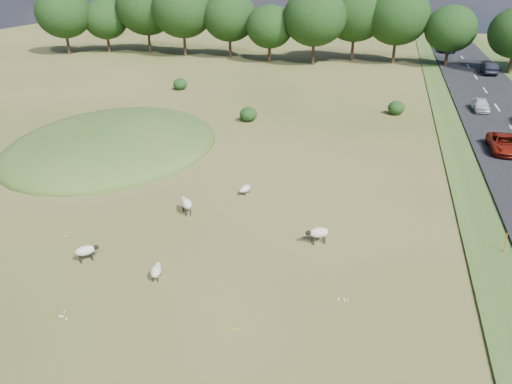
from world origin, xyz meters
TOP-DOWN VIEW (x-y plane):
  - ground at (0.00, 20.00)m, footprint 160.00×160.00m
  - mound at (-12.00, 12.00)m, footprint 16.00×20.00m
  - road at (20.00, 30.00)m, footprint 8.00×150.00m
  - treeline at (-1.06, 55.44)m, footprint 96.28×14.66m
  - shrubs at (-2.67, 27.22)m, footprint 26.37×12.32m
  - marker_post at (15.43, 1.92)m, footprint 0.06×0.06m
  - sheep_0 at (-4.54, -3.95)m, footprint 1.08×1.04m
  - sheep_1 at (0.87, 5.63)m, footprint 0.69×1.10m
  - sheep_2 at (6.22, 0.62)m, footprint 1.30×0.97m
  - sheep_3 at (-1.72, 2.14)m, footprint 1.11×1.27m
  - sheep_4 at (-0.57, -4.47)m, footprint 0.66×1.12m
  - car_0 at (18.10, 30.24)m, footprint 1.44×3.58m
  - car_3 at (21.90, 89.27)m, footprint 1.99×4.88m
  - car_5 at (18.10, 69.31)m, footprint 2.46×5.34m
  - car_6 at (18.10, 17.87)m, footprint 2.09×4.54m
  - car_7 at (21.90, 50.65)m, footprint 1.62×4.65m

SIDE VIEW (x-z plane):
  - ground at x=0.00m, z-range 0.00..0.00m
  - mound at x=-12.00m, z-range -2.00..2.00m
  - road at x=20.00m, z-range 0.00..0.25m
  - sheep_1 at x=0.87m, z-range 0.08..0.69m
  - sheep_4 at x=-0.57m, z-range 0.08..0.70m
  - sheep_0 at x=-4.54m, z-range 0.16..0.99m
  - marker_post at x=15.43m, z-range 0.00..1.20m
  - sheep_2 at x=6.22m, z-range 0.18..1.09m
  - sheep_3 at x=-1.72m, z-range 0.18..1.12m
  - shrubs at x=-2.67m, z-range 0.00..1.34m
  - car_0 at x=18.10m, z-range 0.25..1.47m
  - car_6 at x=18.10m, z-range 0.25..1.51m
  - car_3 at x=21.90m, z-range 0.25..1.67m
  - car_5 at x=18.10m, z-range 0.25..1.73m
  - car_7 at x=21.90m, z-range 0.25..1.78m
  - treeline at x=-1.06m, z-range 0.72..12.41m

